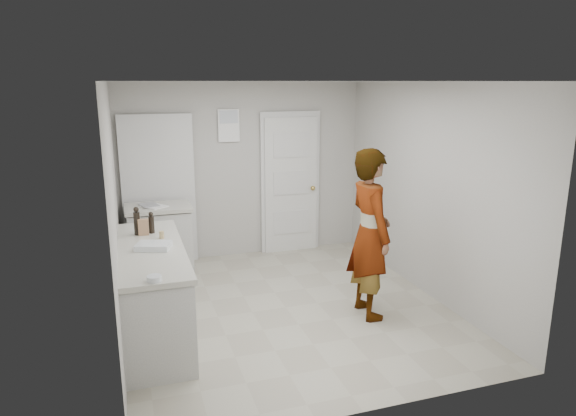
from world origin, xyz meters
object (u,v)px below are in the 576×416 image
object	(u,v)px
person	(370,234)
oil_cruet_a	(151,223)
oil_cruet_b	(137,221)
egg_bowl	(154,278)
baking_dish	(154,246)
spice_jar	(162,235)
cake_mix_box	(143,227)

from	to	relation	value
person	oil_cruet_a	size ratio (longest dim) A/B	7.86
oil_cruet_b	egg_bowl	xyz separation A→B (m)	(0.08, -1.39, -0.12)
baking_dish	egg_bowl	xyz separation A→B (m)	(-0.05, -0.85, -0.00)
person	egg_bowl	xyz separation A→B (m)	(-2.28, -0.68, 0.03)
spice_jar	egg_bowl	distance (m)	1.18
egg_bowl	baking_dish	bearing A→B (deg)	86.72
oil_cruet_b	oil_cruet_a	bearing A→B (deg)	7.07
person	oil_cruet_b	bearing A→B (deg)	74.28
egg_bowl	oil_cruet_b	bearing A→B (deg)	93.25
person	baking_dish	xyz separation A→B (m)	(-2.23, 0.17, 0.03)
spice_jar	baking_dish	world-z (taller)	spice_jar
baking_dish	egg_bowl	distance (m)	0.86
oil_cruet_a	egg_bowl	xyz separation A→B (m)	(-0.07, -1.41, -0.09)
cake_mix_box	egg_bowl	xyz separation A→B (m)	(0.02, -1.35, -0.06)
spice_jar	egg_bowl	world-z (taller)	spice_jar
spice_jar	baking_dish	size ratio (longest dim) A/B	0.20
person	cake_mix_box	xyz separation A→B (m)	(-2.30, 0.67, 0.09)
spice_jar	oil_cruet_b	size ratio (longest dim) A/B	0.25
baking_dish	egg_bowl	size ratio (longest dim) A/B	3.17
person	oil_cruet_b	size ratio (longest dim) A/B	6.05
spice_jar	oil_cruet_a	world-z (taller)	oil_cruet_a
spice_jar	baking_dish	bearing A→B (deg)	-107.92
egg_bowl	cake_mix_box	bearing A→B (deg)	90.76
cake_mix_box	oil_cruet_b	bearing A→B (deg)	152.98
cake_mix_box	spice_jar	distance (m)	0.25
baking_dish	cake_mix_box	bearing A→B (deg)	97.66
oil_cruet_a	baking_dish	bearing A→B (deg)	-91.93
spice_jar	oil_cruet_a	distance (m)	0.26
spice_jar	oil_cruet_b	bearing A→B (deg)	136.86
baking_dish	person	bearing A→B (deg)	-4.46
person	spice_jar	size ratio (longest dim) A/B	24.13
cake_mix_box	person	bearing A→B (deg)	-11.74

